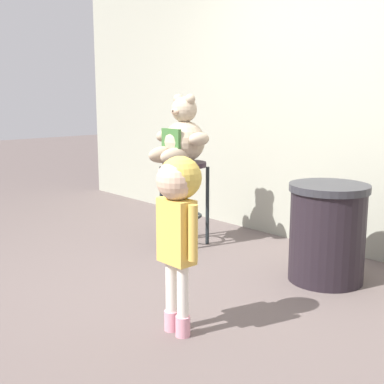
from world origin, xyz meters
The scene contains 6 objects.
ground_plane centered at (0.00, 0.00, 0.00)m, with size 24.00×24.00×0.00m, color #5D504E.
building_wall centered at (0.00, 1.79, 1.62)m, with size 7.07×0.30×3.25m, color #9D9E8C.
bar_stool_with_teddy centered at (-0.81, 0.83, 0.52)m, with size 0.38×0.38×0.73m.
teddy_bear centered at (-0.81, 0.80, 0.94)m, with size 0.55×0.50×0.58m.
child_walking centered at (0.47, -0.34, 0.72)m, with size 0.31×0.25×0.99m.
trash_bin centered at (0.55, 0.97, 0.35)m, with size 0.55×0.55×0.69m.
Camera 1 is at (2.52, -2.07, 1.31)m, focal length 48.30 mm.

